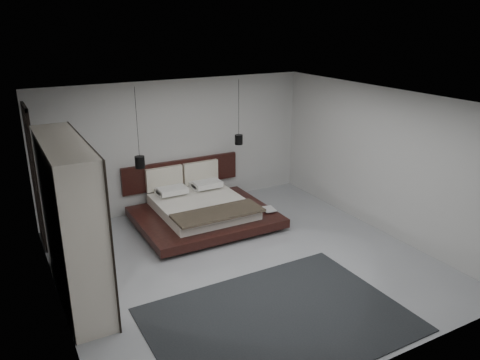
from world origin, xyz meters
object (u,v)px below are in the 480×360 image
rug (278,319)px  wardrobe (71,222)px  lattice_screen (35,177)px  pendant_right (239,139)px  bed (202,209)px  pendant_left (140,162)px

rug → wardrobe: bearing=138.9°
lattice_screen → rug: size_ratio=0.74×
pendant_right → bed: bearing=-159.5°
wardrobe → bed: bearing=29.8°
lattice_screen → rug: lattice_screen is taller
pendant_right → wardrobe: bearing=-152.7°
pendant_left → wardrobe: size_ratio=0.64×
lattice_screen → pendant_right: 4.11m
wardrobe → rug: (2.30, -2.01, -1.20)m
lattice_screen → wardrobe: (0.25, -2.11, -0.09)m
lattice_screen → pendant_right: size_ratio=1.88×
bed → rug: bearing=-97.1°
bed → rug: 3.62m
lattice_screen → wardrobe: size_ratio=1.05×
lattice_screen → bed: 3.21m
lattice_screen → wardrobe: lattice_screen is taller
pendant_left → pendant_right: size_ratio=1.14×
bed → lattice_screen: bearing=169.8°
bed → pendant_left: size_ratio=1.70×
pendant_left → rug: size_ratio=0.45×
pendant_left → wardrobe: pendant_left is taller
pendant_left → wardrobe: (-1.65, -1.98, -0.13)m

